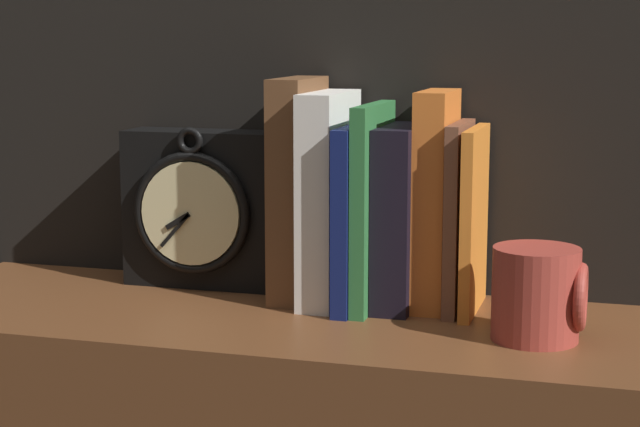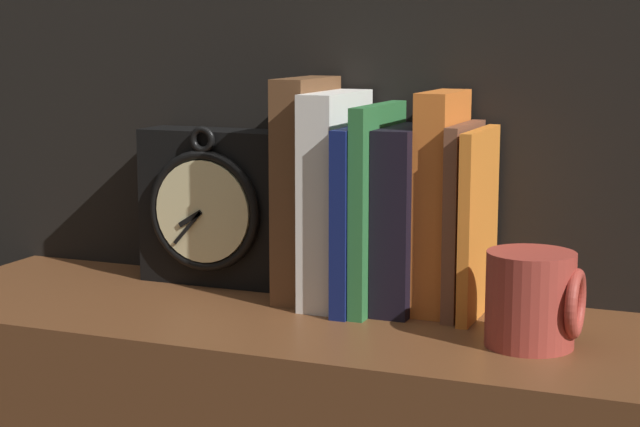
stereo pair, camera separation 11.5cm
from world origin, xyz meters
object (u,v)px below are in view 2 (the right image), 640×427
Objects in this scene: clock at (216,207)px; mug at (533,300)px; book_slot4_black at (406,218)px; book_slot6_brown at (463,219)px; book_slot1_white at (335,198)px; book_slot2_navy at (361,217)px; book_slot0_brown at (306,189)px; book_slot7_orange at (479,223)px; book_slot5_orange at (441,202)px; book_slot3_green at (378,207)px.

clock is 2.08× the size of mug.
book_slot4_black is 0.07m from book_slot6_brown.
book_slot1_white is 0.09m from book_slot4_black.
book_slot1_white is 0.27m from mug.
book_slot2_navy reaches higher than clock.
book_slot0_brown is 0.21m from book_slot7_orange.
clock is 0.29m from book_slot5_orange.
book_slot4_black is at bearing -6.09° from clock.
mug is at bearing -40.33° from book_slot5_orange.
clock is 0.34m from book_slot7_orange.
clock is at bearing 169.48° from book_slot1_white.
book_slot2_navy is (0.03, -0.01, -0.02)m from book_slot1_white.
book_slot6_brown is at bearing 7.16° from book_slot2_navy.
book_slot3_green is 0.22m from mug.
book_slot5_orange is 1.16× the size of book_slot6_brown.
book_slot5_orange is 0.05m from book_slot7_orange.
book_slot0_brown is 1.25× the size of book_slot2_navy.
mug is (0.13, -0.11, -0.07)m from book_slot5_orange.
book_slot2_navy is 0.98× the size of book_slot6_brown.
book_slot0_brown is 0.32m from mug.
book_slot1_white is 1.15× the size of book_slot6_brown.
book_slot6_brown reaches higher than book_slot4_black.
book_slot6_brown is at bearing 3.02° from book_slot1_white.
book_slot1_white is (0.17, -0.03, 0.03)m from clock.
clock is 0.97× the size of book_slot4_black.
book_slot2_navy is at bearing -174.61° from book_slot3_green.
book_slot7_orange is at bearing -12.43° from book_slot5_orange.
book_slot1_white reaches higher than clock.
book_slot1_white is at bearing 174.88° from book_slot3_green.
book_slot2_navy is 2.16× the size of mug.
clock is 0.86× the size of book_slot3_green.
book_slot6_brown is at bearing 2.86° from book_slot4_black.
book_slot2_navy is at bearing -167.12° from book_slot5_orange.
book_slot2_navy is 0.13m from book_slot7_orange.
book_slot7_orange is at bearing 4.16° from book_slot3_green.
book_slot4_black is (0.08, 0.00, -0.02)m from book_slot1_white.
book_slot0_brown is at bearing 180.00° from book_slot6_brown.
book_slot5_orange is 2.57× the size of mug.
book_slot2_navy is at bearing 157.86° from mug.
book_slot3_green is at bearing -162.78° from book_slot4_black.
book_slot0_brown is 1.12× the size of book_slot3_green.
book_slot1_white reaches higher than mug.
book_slot5_orange is at bearing 168.27° from book_slot6_brown.
book_slot0_brown is at bearing -178.00° from book_slot5_orange.
book_slot2_navy and book_slot4_black have the same top height.
book_slot7_orange is at bearing -1.20° from book_slot0_brown.
book_slot2_navy is 0.02m from book_slot3_green.
book_slot4_black is at bearing -1.53° from book_slot0_brown.
book_slot3_green reaches higher than book_slot7_orange.
book_slot7_orange is (0.21, -0.00, -0.03)m from book_slot0_brown.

